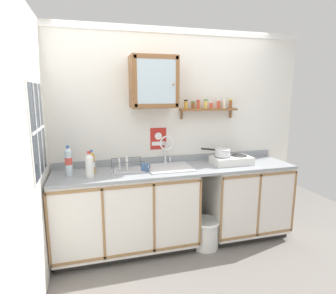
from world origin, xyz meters
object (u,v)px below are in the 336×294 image
saucepan (222,152)px  bottle_juice_amber_2 (92,163)px  hot_plate_stove (231,160)px  bottle_opaque_white_1 (90,166)px  mug (145,167)px  wall_cabinet (154,82)px  trash_bin (206,233)px  warning_sign (158,139)px  bottle_water_clear_0 (69,162)px  dish_rack (127,169)px  sink (169,168)px

saucepan → bottle_juice_amber_2: 1.49m
hot_plate_stove → bottle_opaque_white_1: bearing=-176.0°
mug → wall_cabinet: (0.14, 0.17, 0.91)m
bottle_juice_amber_2 → trash_bin: bottle_juice_amber_2 is taller
saucepan → wall_cabinet: (-0.80, 0.11, 0.81)m
hot_plate_stove → wall_cabinet: (-0.91, 0.13, 0.91)m
saucepan → trash_bin: (-0.27, -0.20, -0.90)m
hot_plate_stove → warning_sign: warning_sign is taller
bottle_opaque_white_1 → trash_bin: bearing=-2.7°
warning_sign → bottle_opaque_white_1: bearing=-153.8°
bottle_water_clear_0 → trash_bin: size_ratio=0.94×
bottle_water_clear_0 → warning_sign: 1.05m
warning_sign → dish_rack: bearing=-147.4°
dish_rack → trash_bin: dish_rack is taller
bottle_water_clear_0 → mug: bearing=-3.1°
dish_rack → hot_plate_stove: bearing=-0.6°
hot_plate_stove → wall_cabinet: bearing=171.7°
bottle_juice_amber_2 → mug: bearing=-7.3°
saucepan → mug: (-0.94, -0.06, -0.10)m
saucepan → trash_bin: saucepan is taller
mug → dish_rack: bearing=165.0°
saucepan → wall_cabinet: wall_cabinet is taller
dish_rack → trash_bin: 1.18m
bottle_juice_amber_2 → warning_sign: size_ratio=0.98×
bottle_opaque_white_1 → mug: size_ratio=2.43×
warning_sign → saucepan: bearing=-19.9°
bottle_juice_amber_2 → mug: size_ratio=2.28×
sink → dish_rack: 0.49m
bottle_water_clear_0 → dish_rack: (0.59, 0.01, -0.12)m
hot_plate_stove → sink: bearing=177.0°
hot_plate_stove → bottle_opaque_white_1: 1.64m
sink → mug: 0.31m
bottle_water_clear_0 → mug: (0.78, -0.04, -0.11)m
dish_rack → warning_sign: bearing=32.6°
sink → dish_rack: size_ratio=1.41×
hot_plate_stove → dish_rack: size_ratio=1.32×
bottle_opaque_white_1 → mug: bottle_opaque_white_1 is taller
bottle_opaque_white_1 → warning_sign: size_ratio=1.05×
mug → trash_bin: (0.68, -0.14, -0.80)m
saucepan → warning_sign: 0.77m
saucepan → bottle_opaque_white_1: bottle_opaque_white_1 is taller
sink → bottle_opaque_white_1: sink is taller
hot_plate_stove → bottle_water_clear_0: bottle_water_clear_0 is taller
sink → hot_plate_stove: size_ratio=1.07×
sink → bottle_juice_amber_2: bearing=-179.6°
dish_rack → trash_bin: bearing=-12.2°
hot_plate_stove → mug: (-1.06, -0.04, -0.00)m
saucepan → mug: saucepan is taller
wall_cabinet → bottle_juice_amber_2: bearing=-171.8°
sink → bottle_juice_amber_2: 0.85m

